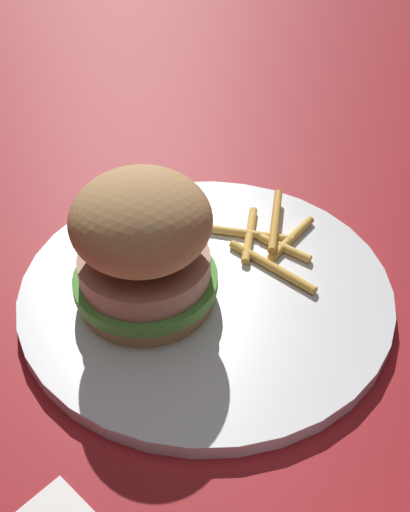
# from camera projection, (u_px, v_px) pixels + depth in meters

# --- Properties ---
(ground_plane) EXTENTS (1.60, 1.60, 0.00)m
(ground_plane) POSITION_uv_depth(u_px,v_px,m) (224.00, 311.00, 0.48)
(ground_plane) COLOR maroon
(plate) EXTENTS (0.29, 0.29, 0.01)m
(plate) POSITION_uv_depth(u_px,v_px,m) (205.00, 291.00, 0.49)
(plate) COLOR silver
(plate) RESTS_ON ground_plane
(sandwich) EXTENTS (0.11, 0.11, 0.11)m
(sandwich) POSITION_uv_depth(u_px,v_px,m) (143.00, 245.00, 0.44)
(sandwich) COLOR tan
(sandwich) RESTS_ON plate
(fries_pile) EXTENTS (0.11, 0.09, 0.01)m
(fries_pile) POSITION_uv_depth(u_px,v_px,m) (269.00, 239.00, 0.52)
(fries_pile) COLOR #E5B251
(fries_pile) RESTS_ON plate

